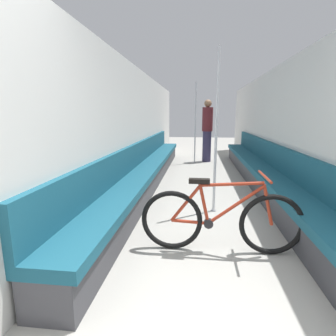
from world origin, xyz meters
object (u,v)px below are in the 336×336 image
at_px(bench_seat_row_left, 148,171).
at_px(grab_pole_near, 216,135).
at_px(bench_seat_row_right, 263,174).
at_px(grab_pole_far, 195,125).
at_px(bicycle, 220,220).
at_px(passenger_standing, 207,130).

xyz_separation_m(bench_seat_row_left, grab_pole_near, (1.20, -1.31, 0.80)).
xyz_separation_m(bench_seat_row_right, grab_pole_far, (-1.30, 2.45, 0.80)).
xyz_separation_m(bench_seat_row_right, bicycle, (-0.97, -2.44, 0.05)).
distance_m(bench_seat_row_left, bench_seat_row_right, 2.17).
relative_size(bench_seat_row_left, passenger_standing, 4.04).
bearing_deg(bicycle, grab_pole_near, 103.19).
bearing_deg(bicycle, bench_seat_row_right, 81.65).
distance_m(grab_pole_near, passenger_standing, 4.05).
xyz_separation_m(bench_seat_row_right, grab_pole_near, (-0.97, -1.31, 0.80)).
xyz_separation_m(bench_seat_row_left, grab_pole_far, (0.87, 2.45, 0.80)).
xyz_separation_m(bench_seat_row_right, passenger_standing, (-0.96, 2.74, 0.64)).
relative_size(bench_seat_row_left, grab_pole_far, 3.23).
bearing_deg(bench_seat_row_left, grab_pole_near, -47.39).
bearing_deg(bicycle, passenger_standing, 103.23).
bearing_deg(bench_seat_row_right, passenger_standing, 109.28).
relative_size(grab_pole_far, passenger_standing, 1.25).
xyz_separation_m(bicycle, grab_pole_far, (-0.33, 4.89, 0.74)).
height_order(bicycle, grab_pole_near, grab_pole_near).
distance_m(bench_seat_row_left, grab_pole_far, 2.72).
height_order(bench_seat_row_left, grab_pole_far, grab_pole_far).
relative_size(bicycle, grab_pole_near, 0.72).
bearing_deg(bench_seat_row_right, grab_pole_far, 117.88).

